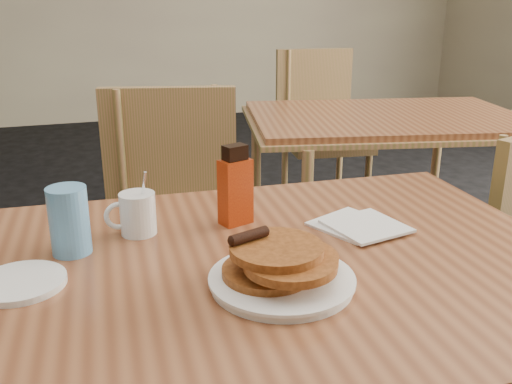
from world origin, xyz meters
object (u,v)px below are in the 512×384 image
Objects in this scene: main_table at (244,281)px; coffee_mug at (137,213)px; chair_main_far at (178,212)px; chair_neighbor_far at (320,121)px; blue_tumbler at (69,221)px; neighbor_table at (386,124)px; chair_neighbor_near at (504,232)px; syrup_bottle at (235,188)px; pancake_plate at (281,270)px.

coffee_mug is at bearing 130.06° from main_table.
chair_main_far reaches higher than chair_neighbor_far.
chair_neighbor_far reaches higher than blue_tumbler.
coffee_mug reaches higher than main_table.
coffee_mug is at bearing -94.44° from chair_main_far.
coffee_mug reaches higher than blue_tumbler.
blue_tumbler is at bearing -103.81° from chair_main_far.
neighbor_table is 0.79m from chair_neighbor_near.
coffee_mug is (-0.18, -0.55, 0.22)m from chair_main_far.
syrup_bottle is (0.22, -0.01, 0.04)m from coffee_mug.
chair_neighbor_far reaches higher than neighbor_table.
blue_tumbler is (-1.34, -1.77, 0.25)m from chair_neighbor_far.
chair_main_far is at bearing 89.48° from main_table.
neighbor_table is 1.39× the size of chair_neighbor_far.
syrup_bottle reaches higher than coffee_mug.
neighbor_table is 1.61m from pancake_plate.
chair_neighbor_far is 2.11m from coffee_mug.
chair_neighbor_near is 3.33× the size of pancake_plate.
chair_neighbor_near reaches higher than neighbor_table.
coffee_mug is at bearing 173.36° from chair_neighbor_near.
chair_main_far is at bearing 62.34° from blue_tumbler.
chair_neighbor_far is (1.03, 1.93, -0.14)m from main_table.
main_table is 1.47× the size of chair_neighbor_far.
pancake_plate is (-0.96, -1.28, 0.07)m from neighbor_table.
main_table is 1.45× the size of chair_main_far.
chair_main_far is 3.71× the size of pancake_plate.
chair_main_far is (-0.99, -0.42, -0.13)m from neighbor_table.
chair_main_far reaches higher than chair_neighbor_near.
syrup_bottle is (0.04, 0.20, 0.12)m from main_table.
neighbor_table is 9.28× the size of coffee_mug.
syrup_bottle reaches higher than chair_neighbor_near.
chair_main_far is at bearing -156.96° from neighbor_table.
syrup_bottle is (0.03, -0.56, 0.26)m from chair_main_far.
pancake_plate is at bearing -36.45° from blue_tumbler.
pancake_plate reaches higher than main_table.
chair_main_far is at bearing 92.03° from pancake_plate.
chair_neighbor_far is at bearing 72.34° from chair_neighbor_near.
syrup_bottle is at bearing 89.17° from pancake_plate.
chair_main_far reaches higher than coffee_mug.
neighbor_table is 7.35× the size of syrup_bottle.
neighbor_table is 1.09m from chair_main_far.
coffee_mug is (-0.21, 0.31, 0.02)m from pancake_plate.
syrup_bottle reaches higher than neighbor_table.
chair_neighbor_near is at bearing -5.77° from syrup_bottle.
blue_tumbler reaches higher than chair_neighbor_near.
coffee_mug is (-1.20, -1.72, 0.23)m from chair_neighbor_far.
blue_tumbler is (-0.32, -0.60, 0.24)m from chair_main_far.
blue_tumbler is at bearing -119.64° from chair_neighbor_far.
main_table is at bearing -174.12° from chair_neighbor_near.
pancake_plate is at bearing -70.42° from main_table.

